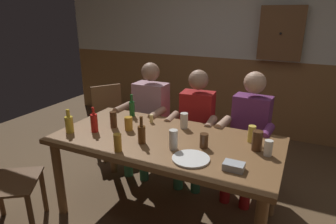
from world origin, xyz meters
TOP-DOWN VIEW (x-y plane):
  - ground_plane at (0.00, 0.00)m, footprint 7.06×7.06m
  - back_wall_upper at (0.00, 2.30)m, footprint 5.88×0.12m
  - back_wall_wainscot at (0.00, 2.30)m, footprint 5.88×0.12m
  - dining_table at (0.00, -0.02)m, footprint 1.91×0.96m
  - person_0 at (-0.57, 0.68)m, footprint 0.52×0.54m
  - person_1 at (0.01, 0.68)m, footprint 0.51×0.55m
  - person_2 at (0.57, 0.67)m, footprint 0.51×0.55m
  - chair_empty_far_end at (-1.22, 0.82)m, footprint 0.61×0.61m
  - table_candle at (-0.29, 0.26)m, footprint 0.04×0.04m
  - condiment_caddy at (0.65, -0.28)m, footprint 0.14×0.10m
  - plate_0 at (0.33, -0.28)m, footprint 0.28×0.28m
  - bottle_0 at (-0.83, -0.27)m, footprint 0.07×0.07m
  - bottle_1 at (-0.64, -0.17)m, footprint 0.06×0.06m
  - bottle_2 at (-0.13, -0.19)m, footprint 0.06×0.06m
  - bottle_3 at (-0.56, 0.34)m, footprint 0.06×0.06m
  - pint_glass_0 at (0.83, 0.03)m, footprint 0.06×0.06m
  - pint_glass_1 at (-0.38, 0.00)m, footprint 0.07×0.07m
  - pint_glass_2 at (-0.55, 0.00)m, footprint 0.06×0.06m
  - pint_glass_3 at (0.73, 0.09)m, footprint 0.08×0.08m
  - pint_glass_4 at (0.14, -0.17)m, footprint 0.07×0.07m
  - pint_glass_5 at (0.05, 0.26)m, footprint 0.07×0.07m
  - pint_glass_6 at (-0.23, -0.39)m, footprint 0.06×0.06m
  - pint_glass_7 at (0.67, 0.23)m, footprint 0.06×0.06m
  - pint_glass_8 at (0.35, -0.05)m, footprint 0.07×0.07m
  - wall_dart_cabinet at (0.63, 2.17)m, footprint 0.56×0.15m

SIDE VIEW (x-z plane):
  - ground_plane at x=0.00m, z-range 0.00..0.00m
  - chair_empty_far_end at x=-1.22m, z-range 0.04..0.92m
  - back_wall_wainscot at x=0.00m, z-range 0.00..1.13m
  - dining_table at x=0.00m, z-range 0.28..1.04m
  - person_1 at x=0.01m, z-range 0.06..1.27m
  - person_2 at x=0.57m, z-range 0.06..1.30m
  - person_0 at x=-0.57m, z-range 0.06..1.31m
  - plate_0 at x=0.33m, z-range 0.76..0.77m
  - condiment_caddy at x=0.65m, z-range 0.76..0.81m
  - table_candle at x=-0.29m, z-range 0.76..0.84m
  - pint_glass_8 at x=0.35m, z-range 0.76..0.87m
  - pint_glass_0 at x=0.83m, z-range 0.76..0.88m
  - pint_glass_1 at x=-0.38m, z-range 0.76..0.88m
  - pint_glass_7 at x=0.67m, z-range 0.76..0.90m
  - pint_glass_6 at x=-0.23m, z-range 0.76..0.90m
  - pint_glass_5 at x=0.05m, z-range 0.76..0.90m
  - pint_glass_2 at x=-0.55m, z-range 0.76..0.91m
  - pint_glass_4 at x=0.14m, z-range 0.76..0.92m
  - pint_glass_3 at x=0.73m, z-range 0.76..0.92m
  - bottle_0 at x=-0.83m, z-range 0.73..0.95m
  - bottle_2 at x=-0.13m, z-range 0.73..0.96m
  - bottle_1 at x=-0.64m, z-range 0.73..0.96m
  - bottle_3 at x=-0.56m, z-range 0.73..0.96m
  - wall_dart_cabinet at x=0.63m, z-range 1.16..1.86m
  - back_wall_upper at x=0.00m, z-range 1.13..2.56m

